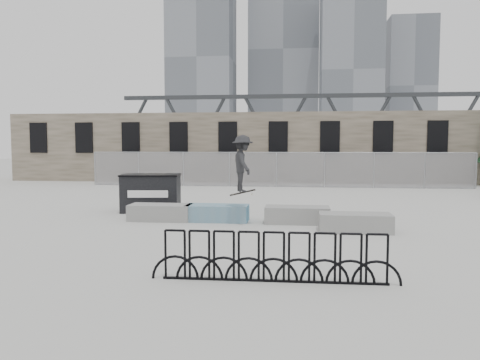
% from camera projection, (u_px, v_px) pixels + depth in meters
% --- Properties ---
extents(ground, '(120.00, 120.00, 0.00)m').
position_uv_depth(ground, '(259.00, 223.00, 14.73)').
color(ground, '#ADADA8').
rests_on(ground, ground).
extents(stone_wall, '(36.00, 2.58, 4.50)m').
position_uv_depth(stone_wall, '(279.00, 147.00, 30.64)').
color(stone_wall, '#635949').
rests_on(stone_wall, ground).
extents(chainlink_fence, '(22.06, 0.06, 2.02)m').
position_uv_depth(chainlink_fence, '(276.00, 169.00, 27.03)').
color(chainlink_fence, gray).
rests_on(chainlink_fence, ground).
extents(planter_far_left, '(2.00, 0.90, 0.52)m').
position_uv_depth(planter_far_left, '(161.00, 212.00, 15.15)').
color(planter_far_left, gray).
rests_on(planter_far_left, ground).
extents(planter_center_left, '(2.00, 0.90, 0.52)m').
position_uv_depth(planter_center_left, '(217.00, 212.00, 15.01)').
color(planter_center_left, teal).
rests_on(planter_center_left, ground).
extents(planter_center_right, '(2.00, 0.90, 0.52)m').
position_uv_depth(planter_center_right, '(297.00, 214.00, 14.63)').
color(planter_center_right, gray).
rests_on(planter_center_right, ground).
extents(planter_offset, '(2.00, 0.90, 0.52)m').
position_uv_depth(planter_offset, '(355.00, 222.00, 13.17)').
color(planter_offset, gray).
rests_on(planter_offset, ground).
extents(dumpster, '(2.23, 1.53, 1.38)m').
position_uv_depth(dumpster, '(151.00, 193.00, 17.12)').
color(dumpster, black).
rests_on(dumpster, ground).
extents(bike_rack, '(4.49, 0.13, 0.90)m').
position_uv_depth(bike_rack, '(274.00, 258.00, 8.35)').
color(bike_rack, black).
rests_on(bike_rack, ground).
extents(skyline_towers, '(58.00, 28.00, 48.00)m').
position_uv_depth(skyline_towers, '(288.00, 63.00, 106.14)').
color(skyline_towers, slate).
rests_on(skyline_towers, ground).
extents(truss_bridge, '(70.00, 3.00, 9.80)m').
position_uv_depth(truss_bridge, '(358.00, 133.00, 67.67)').
color(truss_bridge, '#2D3033').
rests_on(truss_bridge, ground).
extents(skateboarder, '(0.99, 1.27, 1.85)m').
position_uv_depth(skateboarder, '(243.00, 164.00, 14.20)').
color(skateboarder, '#252528').
rests_on(skateboarder, ground).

